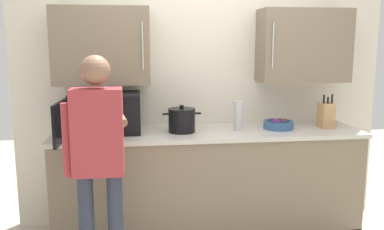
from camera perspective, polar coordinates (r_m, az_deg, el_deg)
The scene contains 8 objects.
back_wall_tiled at distance 3.83m, azimuth 1.51°, elevation 5.82°, with size 3.43×0.44×2.64m.
counter_unit at distance 3.71m, azimuth 2.23°, elevation -9.29°, with size 2.66×0.67×0.94m.
microwave_oven at distance 3.55m, azimuth -12.39°, elevation 0.25°, with size 0.62×0.78×0.34m.
knife_block at distance 3.87m, azimuth 18.02°, elevation -0.02°, with size 0.11×0.15×0.31m.
stock_pot at distance 3.51m, azimuth -1.42°, elevation -0.72°, with size 0.33×0.23×0.23m.
fruit_bowl at distance 3.73m, azimuth 11.83°, elevation -1.24°, with size 0.26×0.26×0.10m.
thermos_flask at distance 3.59m, azimuth 6.38°, elevation -0.08°, with size 0.08×0.08×0.26m.
person_figure at distance 2.89m, azimuth -12.87°, elevation -4.94°, with size 0.44×0.52×1.61m.
Camera 1 is at (-0.60, -2.79, 1.70)m, focal length 38.59 mm.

